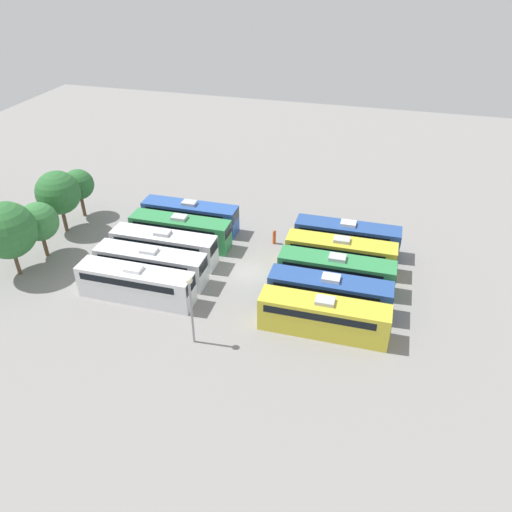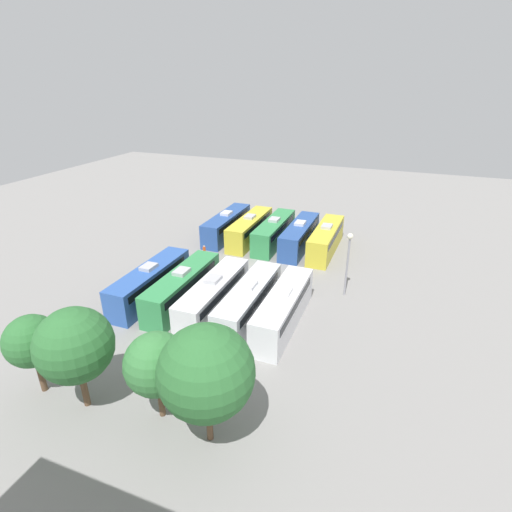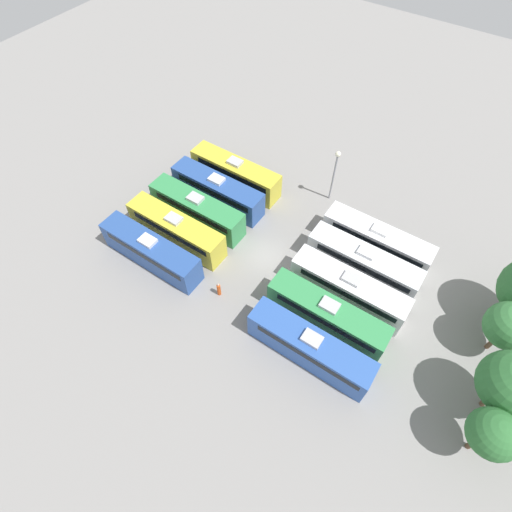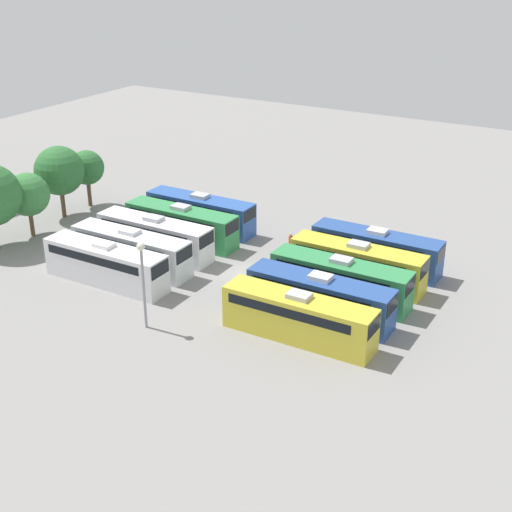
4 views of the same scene
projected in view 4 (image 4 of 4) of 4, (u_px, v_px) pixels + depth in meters
ground_plane at (242, 275)px, 59.76m from camera, size 123.94×123.94×0.00m
bus_0 at (298, 316)px, 49.56m from camera, size 2.53×11.08×3.54m
bus_1 at (319, 297)px, 52.24m from camera, size 2.53×11.08×3.54m
bus_2 at (340, 279)px, 54.95m from camera, size 2.53×11.08×3.54m
bus_3 at (357, 263)px, 57.64m from camera, size 2.53×11.08×3.54m
bus_4 at (376, 249)px, 60.31m from camera, size 2.53×11.08×3.54m
bus_5 at (105, 263)px, 57.67m from camera, size 2.53×11.08×3.54m
bus_6 at (131, 249)px, 60.27m from camera, size 2.53×11.08×3.54m
bus_7 at (154, 235)px, 63.06m from camera, size 2.53×11.08×3.54m
bus_8 at (181, 224)px, 65.67m from camera, size 2.53×11.08×3.54m
bus_9 at (200, 212)px, 68.56m from camera, size 2.53×11.08×3.54m
worker_person at (291, 243)px, 63.79m from camera, size 0.36×0.36×1.77m
light_pole at (142, 269)px, 49.79m from camera, size 0.60×0.60×6.66m
tree_1 at (28, 195)px, 65.91m from camera, size 4.05×4.05×6.16m
tree_2 at (59, 171)px, 70.22m from camera, size 4.90×4.90×7.31m
tree_3 at (87, 168)px, 73.52m from camera, size 3.59×3.59×5.97m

